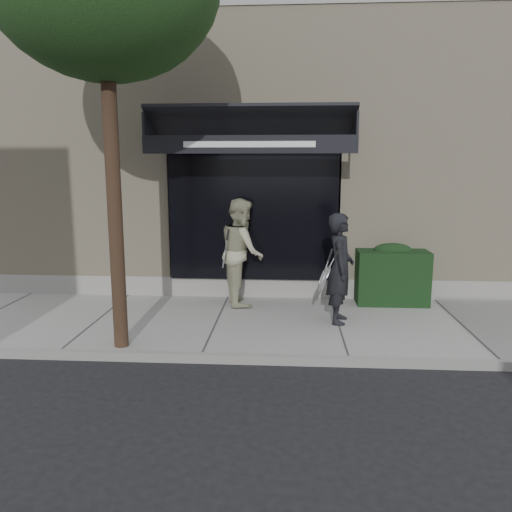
{
  "coord_description": "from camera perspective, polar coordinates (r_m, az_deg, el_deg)",
  "views": [
    {
      "loc": [
        -0.84,
        -7.96,
        2.66
      ],
      "look_at": [
        -1.39,
        0.6,
        1.1
      ],
      "focal_mm": 35.0,
      "sensor_mm": 36.0,
      "label": 1
    }
  ],
  "objects": [
    {
      "name": "ground",
      "position": [
        8.44,
        9.3,
        -8.24
      ],
      "size": [
        80.0,
        80.0,
        0.0
      ],
      "primitive_type": "plane",
      "color": "black",
      "rests_on": "ground"
    },
    {
      "name": "sidewalk",
      "position": [
        8.42,
        9.31,
        -7.85
      ],
      "size": [
        20.0,
        3.0,
        0.12
      ],
      "primitive_type": "cube",
      "color": "gray",
      "rests_on": "ground"
    },
    {
      "name": "building_facade",
      "position": [
        12.94,
        7.48,
        10.55
      ],
      "size": [
        14.3,
        8.04,
        5.64
      ],
      "color": "beige",
      "rests_on": "ground"
    },
    {
      "name": "curb",
      "position": [
        6.97,
        10.56,
        -11.74
      ],
      "size": [
        20.0,
        0.1,
        0.14
      ],
      "primitive_type": "cube",
      "color": "gray",
      "rests_on": "ground"
    },
    {
      "name": "hedge",
      "position": [
        9.62,
        15.23,
        -2.08
      ],
      "size": [
        1.3,
        0.7,
        1.14
      ],
      "color": "black",
      "rests_on": "sidewalk"
    },
    {
      "name": "pedestrian_back",
      "position": [
        9.18,
        -1.64,
        0.51
      ],
      "size": [
        0.96,
        1.11,
        1.96
      ],
      "color": "#B7B592",
      "rests_on": "sidewalk"
    },
    {
      "name": "pedestrian_front",
      "position": [
        8.19,
        9.59,
        -1.43
      ],
      "size": [
        0.68,
        0.91,
        1.8
      ],
      "color": "black",
      "rests_on": "sidewalk"
    }
  ]
}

